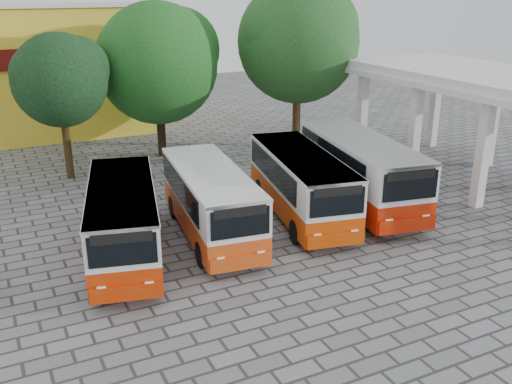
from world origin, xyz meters
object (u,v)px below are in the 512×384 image
bus_centre_left (211,198)px  bus_centre_right (301,181)px  bus_far_right (360,167)px  bus_far_left (123,218)px

bus_centre_left → bus_centre_right: size_ratio=0.96×
bus_centre_right → bus_far_right: size_ratio=0.92×
bus_far_left → bus_far_right: size_ratio=0.90×
bus_far_left → bus_centre_right: size_ratio=0.98×
bus_far_left → bus_centre_right: bus_centre_right is taller
bus_centre_left → bus_far_right: size_ratio=0.89×
bus_far_left → bus_far_right: bus_far_right is taller
bus_centre_left → bus_far_right: bus_far_right is taller
bus_centre_right → bus_centre_left: bearing=-166.9°
bus_centre_left → bus_centre_right: (4.07, 0.14, 0.04)m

